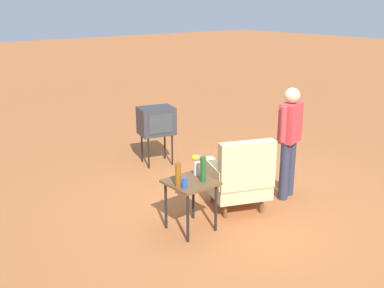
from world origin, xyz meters
The scene contains 10 objects.
ground_plane centered at (0.00, 0.00, 0.00)m, with size 60.00×60.00×0.00m, color #AD6033.
armchair centered at (0.16, 0.13, 0.50)m, with size 1.00×1.01×1.06m.
side_table centered at (1.03, 0.15, 0.56)m, with size 0.56×0.56×0.66m.
tv_on_stand centered at (-0.05, -2.15, 0.78)m, with size 0.69×0.58×1.03m.
person_standing centered at (-0.71, 0.24, 0.94)m, with size 0.55×0.31×1.64m.
bottle_short_clear centered at (1.19, 0.10, 0.76)m, with size 0.06×0.06×0.20m, color silver.
bottle_tall_amber centered at (1.24, 0.18, 0.81)m, with size 0.07×0.07×0.30m, color brown.
bottle_wine_green centered at (0.91, 0.24, 0.82)m, with size 0.07×0.07×0.32m, color #1E5623.
soda_can_blue centered at (1.21, 0.26, 0.72)m, with size 0.07×0.07×0.12m, color blue.
flower_vase centered at (0.82, 0.02, 0.81)m, with size 0.15×0.10×0.27m.
Camera 1 is at (4.27, 4.18, 2.78)m, focal length 42.30 mm.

